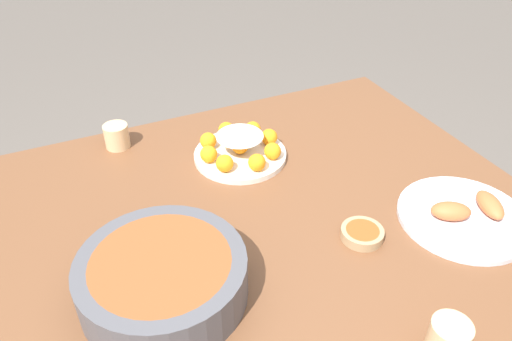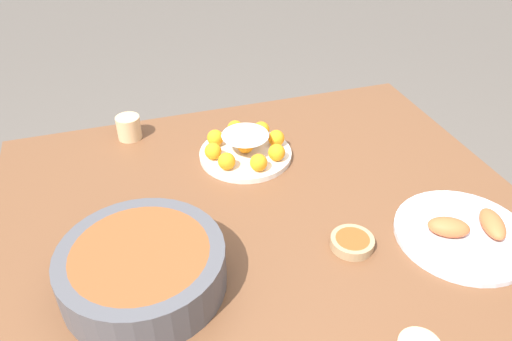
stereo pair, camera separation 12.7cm
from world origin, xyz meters
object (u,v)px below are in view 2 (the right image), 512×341
at_px(serving_bowl, 142,267).
at_px(cup_near, 129,127).
at_px(dining_table, 268,240).
at_px(seafood_platter, 464,232).
at_px(sauce_bowl, 352,242).
at_px(cake_plate, 245,148).

height_order(serving_bowl, cup_near, serving_bowl).
bearing_deg(serving_bowl, dining_table, -156.79).
bearing_deg(seafood_platter, serving_bowl, -6.15).
height_order(serving_bowl, sauce_bowl, serving_bowl).
distance_m(dining_table, serving_bowl, 0.36).
distance_m(sauce_bowl, cup_near, 0.74).
relative_size(serving_bowl, sauce_bowl, 3.44).
bearing_deg(serving_bowl, cup_near, -93.09).
xyz_separation_m(dining_table, seafood_platter, (-0.39, 0.21, 0.10)).
xyz_separation_m(cake_plate, serving_bowl, (0.33, 0.38, 0.02)).
bearing_deg(cake_plate, sauce_bowl, 106.66).
bearing_deg(serving_bowl, cake_plate, -130.54).
bearing_deg(sauce_bowl, dining_table, -48.54).
height_order(serving_bowl, seafood_platter, serving_bowl).
xyz_separation_m(dining_table, cup_near, (0.28, -0.45, 0.12)).
relative_size(dining_table, seafood_platter, 4.19).
bearing_deg(seafood_platter, cake_plate, -50.55).
relative_size(cake_plate, seafood_platter, 0.84).
distance_m(serving_bowl, sauce_bowl, 0.45).
distance_m(serving_bowl, cup_near, 0.58).
bearing_deg(dining_table, seafood_platter, 152.24).
distance_m(cake_plate, seafood_platter, 0.59).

